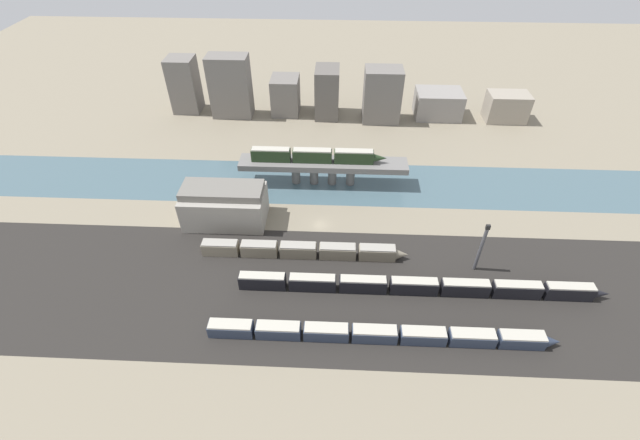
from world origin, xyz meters
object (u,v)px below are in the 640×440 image
at_px(train_yard_mid, 418,286).
at_px(warehouse_building, 225,205).
at_px(train_yard_near, 381,334).
at_px(train_on_bridge, 316,156).
at_px(train_yard_far, 303,250).
at_px(signal_tower, 481,248).

bearing_deg(train_yard_mid, warehouse_building, 154.36).
relative_size(train_yard_near, warehouse_building, 3.32).
bearing_deg(train_on_bridge, warehouse_building, -142.04).
relative_size(train_yard_far, signal_tower, 3.65).
bearing_deg(train_yard_far, train_yard_mid, -21.14).
distance_m(train_yard_mid, train_yard_far, 30.68).
distance_m(train_yard_far, warehouse_building, 27.04).
height_order(train_yard_near, train_yard_far, train_yard_far).
distance_m(train_yard_mid, warehouse_building, 57.39).
relative_size(train_yard_near, train_yard_far, 1.41).
distance_m(train_yard_near, train_yard_far, 31.01).
bearing_deg(signal_tower, train_yard_far, 176.54).
bearing_deg(train_on_bridge, signal_tower, -40.36).
height_order(train_yard_mid, signal_tower, signal_tower).
bearing_deg(signal_tower, train_yard_mid, -151.52).
relative_size(train_yard_far, warehouse_building, 2.36).
distance_m(warehouse_building, signal_tower, 69.12).
height_order(train_on_bridge, train_yard_mid, train_on_bridge).
xyz_separation_m(train_on_bridge, train_yard_mid, (26.70, -44.24, -8.14)).
bearing_deg(warehouse_building, signal_tower, -13.72).
bearing_deg(train_yard_far, warehouse_building, 149.22).
height_order(train_yard_near, signal_tower, signal_tower).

